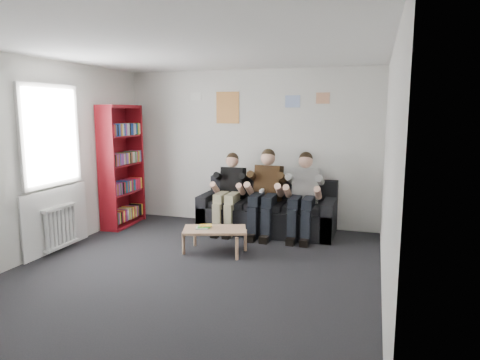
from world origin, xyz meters
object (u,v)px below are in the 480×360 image
(bookshelf, at_px, (122,166))
(person_right, at_px, (303,196))
(coffee_table, at_px, (215,231))
(sofa, at_px, (268,213))
(person_middle, at_px, (265,193))
(person_left, at_px, (229,193))

(bookshelf, xyz_separation_m, person_right, (3.13, 0.19, -0.38))
(coffee_table, bearing_deg, person_right, 46.41)
(sofa, height_order, person_right, person_right)
(sofa, xyz_separation_m, person_middle, (0.00, -0.20, 0.38))
(person_left, relative_size, person_right, 0.96)
(coffee_table, xyz_separation_m, person_middle, (0.45, 1.11, 0.38))
(sofa, bearing_deg, coffee_table, -108.71)
(sofa, relative_size, person_right, 1.63)
(bookshelf, xyz_separation_m, person_middle, (2.51, 0.19, -0.36))
(person_middle, bearing_deg, coffee_table, -107.10)
(bookshelf, distance_m, coffee_table, 2.38)
(coffee_table, relative_size, person_left, 0.67)
(person_left, distance_m, person_middle, 0.62)
(coffee_table, relative_size, person_middle, 0.63)
(person_right, bearing_deg, sofa, 157.29)
(bookshelf, relative_size, coffee_table, 2.39)
(bookshelf, distance_m, person_left, 1.95)
(person_right, bearing_deg, coffee_table, -138.10)
(bookshelf, xyz_separation_m, person_left, (1.90, 0.19, -0.39))
(sofa, distance_m, coffee_table, 1.39)
(person_left, bearing_deg, sofa, 17.94)
(person_left, height_order, person_right, person_right)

